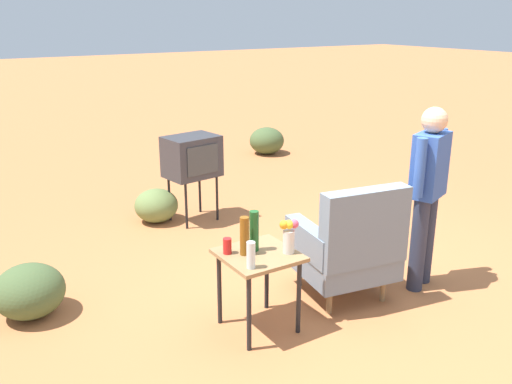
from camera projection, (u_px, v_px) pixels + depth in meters
ground_plane at (347, 290)px, 4.98m from camera, size 60.00×60.00×0.00m
armchair at (349, 245)px, 4.70m from camera, size 0.88×0.89×1.06m
side_table at (258, 265)px, 4.23m from camera, size 0.56×0.56×0.64m
tv_on_stand at (192, 157)px, 6.43m from camera, size 0.66×0.52×1.03m
person_standing at (428, 187)px, 4.80m from camera, size 0.54×0.33×1.64m
bottle_tall_amber at (244, 236)px, 4.13m from camera, size 0.07×0.07×0.30m
bottle_short_clear at (251, 255)px, 3.93m from camera, size 0.06×0.06×0.20m
soda_can_red at (227, 246)px, 4.18m from camera, size 0.07×0.07×0.12m
bottle_wine_green at (254, 231)px, 4.20m from camera, size 0.07×0.07×0.32m
flower_vase at (289, 235)px, 4.16m from camera, size 0.15×0.10×0.27m
shrub_near at (267, 141)px, 9.75m from camera, size 0.61×0.61×0.47m
shrub_mid at (29, 291)px, 4.51m from camera, size 0.57×0.57×0.44m
shrub_far at (156, 205)px, 6.57m from camera, size 0.52×0.52×0.40m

